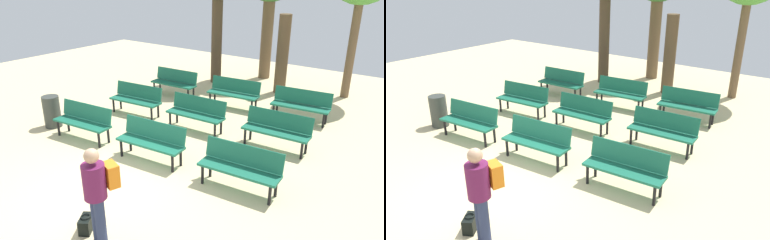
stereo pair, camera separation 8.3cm
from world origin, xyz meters
The scene contains 14 objects.
ground_plane centered at (0.00, 0.00, 0.00)m, with size 24.00×24.00×0.00m, color beige.
bench_r0_c0 centered at (-2.25, 1.43, 0.50)m, with size 1.64×0.65×0.87m.
bench_r0_c1 centered at (-0.11, 1.59, 0.50)m, with size 1.64×0.64×0.87m.
bench_r0_c2 centered at (2.05, 1.73, 0.50)m, with size 1.64×0.62×0.87m.
bench_r1_c0 centered at (-2.40, 3.43, 0.50)m, with size 1.64×0.65×0.87m.
bench_r1_c1 centered at (-0.32, 3.56, 0.50)m, with size 1.63×0.57×0.87m.
bench_r1_c2 centered at (1.85, 3.80, 0.50)m, with size 1.63×0.58×0.87m.
bench_r2_c0 centered at (-2.60, 5.44, 0.50)m, with size 1.63×0.58×0.87m.
bench_r2_c1 centered at (-0.43, 5.65, 0.50)m, with size 1.64×0.64×0.87m.
bench_r2_c2 centered at (1.64, 5.83, 0.50)m, with size 1.64×0.64×0.87m.
tree_2 centered at (0.08, 7.90, 1.32)m, with size 0.40×0.40×2.65m.
visitor_with_backpack centered at (1.13, -0.91, 0.94)m, with size 0.46×0.59×1.65m.
handbag centered at (0.69, -0.88, 0.13)m, with size 0.33×0.37×0.29m.
trash_bin centered at (-3.57, 1.39, 0.43)m, with size 0.45×0.45×0.86m, color #383D38.
Camera 2 is at (5.09, -3.75, 3.97)m, focal length 34.62 mm.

